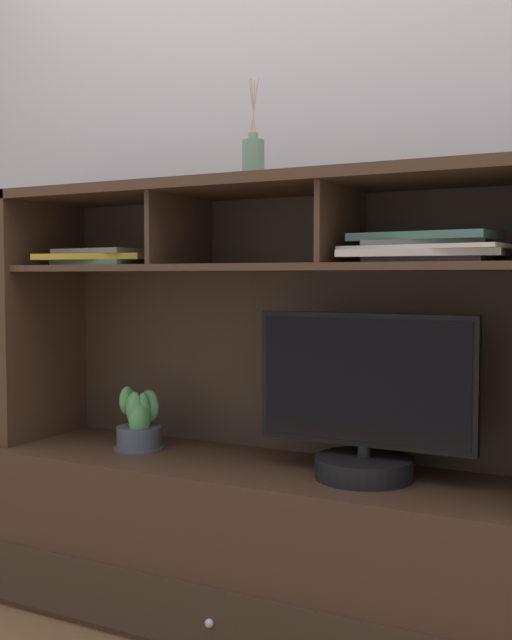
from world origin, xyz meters
The scene contains 8 objects.
floor_plane centered at (0.00, 0.00, -0.01)m, with size 6.00×6.00×0.02m, color brown.
back_wall centered at (0.00, 0.28, 1.40)m, with size 6.00×0.02×2.80m, color #B2ADB1.
media_console centered at (0.00, 0.01, 0.39)m, with size 1.69×0.53×1.30m.
tv_monitor centered at (0.34, -0.02, 0.66)m, with size 0.60×0.27×0.45m.
potted_orchid centered at (-0.41, -0.01, 0.56)m, with size 0.16×0.16×0.20m.
magazine_stack_left centered at (0.50, -0.02, 1.10)m, with size 0.45×0.32×0.08m.
magazine_stack_centre centered at (-0.54, -0.01, 1.09)m, with size 0.41×0.29×0.05m.
diffuser_bottle centered at (0.00, -0.02, 1.36)m, with size 0.06×0.06×0.29m.
Camera 1 is at (1.02, -1.95, 1.03)m, focal length 42.79 mm.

